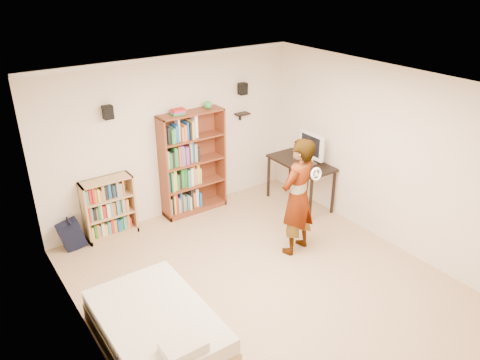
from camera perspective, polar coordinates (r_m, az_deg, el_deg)
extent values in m
cube|color=tan|center=(6.57, 2.75, -12.39)|extent=(4.50, 5.00, 0.01)
cube|color=silver|center=(7.80, -8.28, 5.06)|extent=(4.50, 0.02, 2.70)
cube|color=silver|center=(4.47, 23.57, -13.80)|extent=(4.50, 0.02, 2.70)
cube|color=silver|center=(4.97, -18.25, -8.52)|extent=(0.02, 5.00, 2.70)
cube|color=silver|center=(7.33, 17.13, 2.82)|extent=(0.02, 5.00, 2.70)
cube|color=white|center=(5.36, 3.35, 11.10)|extent=(4.50, 5.00, 0.02)
cube|color=white|center=(7.43, -8.82, 14.60)|extent=(4.50, 0.06, 0.06)
cube|color=white|center=(3.84, 26.56, 2.07)|extent=(4.50, 0.06, 0.06)
cube|color=white|center=(4.42, -20.19, 6.04)|extent=(0.06, 5.00, 0.06)
cube|color=white|center=(6.93, 18.38, 12.89)|extent=(0.06, 5.00, 0.06)
cube|color=black|center=(7.13, -15.81, 7.94)|extent=(0.14, 0.12, 0.20)
cube|color=black|center=(8.18, 0.34, 11.06)|extent=(0.14, 0.12, 0.20)
cube|color=black|center=(8.31, 0.29, 8.07)|extent=(0.25, 0.16, 0.02)
imported|color=black|center=(6.82, 7.06, -2.08)|extent=(0.74, 0.58, 1.80)
torus|color=white|center=(6.39, 9.27, 0.71)|extent=(0.19, 0.07, 0.19)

